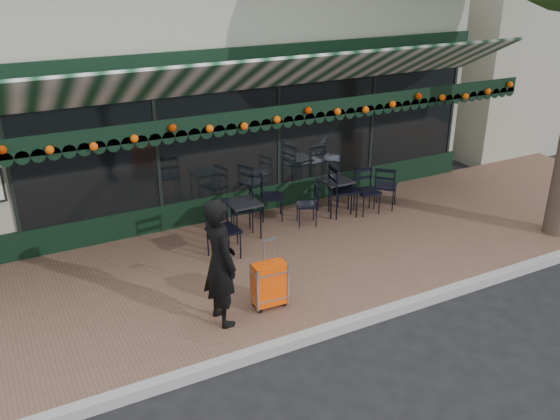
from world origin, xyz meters
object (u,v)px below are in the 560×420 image
chair_a_left (307,205)px  chair_b_right (272,197)px  suitcase (269,284)px  cafe_table_a (335,183)px  chair_b_front (224,231)px  woman (220,262)px  chair_b_left (242,209)px  chair_a_right (343,191)px  chair_a_extra (386,186)px  cafe_table_b (243,206)px  chair_a_front (367,192)px

chair_a_left → chair_b_right: size_ratio=0.87×
suitcase → cafe_table_a: 3.64m
cafe_table_a → chair_b_front: (-2.66, -0.73, -0.14)m
woman → chair_b_left: 2.99m
chair_a_right → chair_a_extra: chair_a_right is taller
chair_a_extra → chair_b_left: bearing=39.0°
woman → chair_b_right: woman is taller
chair_a_right → cafe_table_b: bearing=101.8°
woman → cafe_table_a: 4.22m
chair_a_extra → chair_b_front: chair_b_front is taller
cafe_table_b → chair_b_left: (0.09, 0.26, -0.19)m
woman → chair_b_front: (0.76, 1.73, -0.42)m
suitcase → chair_b_right: (1.47, 2.78, 0.09)m
cafe_table_b → chair_b_right: 0.97m
cafe_table_a → woman: bearing=-144.3°
suitcase → chair_b_front: (0.02, 1.72, 0.13)m
chair_a_extra → chair_a_front: bearing=52.3°
chair_a_left → chair_b_left: bearing=-83.1°
chair_b_right → chair_a_right: bearing=-87.2°
suitcase → cafe_table_a: (2.68, 2.44, 0.26)m
suitcase → chair_a_extra: 4.34m
chair_a_front → chair_b_front: (-3.22, -0.44, 0.05)m
chair_a_right → chair_a_extra: size_ratio=1.14×
cafe_table_a → chair_a_front: (0.56, -0.28, -0.19)m
chair_b_right → chair_a_front: bearing=-85.8°
chair_a_front → chair_a_extra: size_ratio=0.99×
suitcase → chair_a_right: (2.77, 2.29, 0.15)m
cafe_table_b → chair_a_right: size_ratio=0.67×
cafe_table_b → chair_b_left: bearing=72.1°
cafe_table_a → cafe_table_b: 2.04m
cafe_table_b → chair_a_extra: chair_a_extra is taller
cafe_table_b → chair_b_front: 0.85m
chair_b_right → chair_b_front: size_ratio=0.91×
cafe_table_a → chair_a_extra: (1.05, -0.22, -0.18)m
suitcase → chair_b_front: suitcase is taller
suitcase → chair_b_right: suitcase is taller
suitcase → chair_b_right: 3.14m
chair_b_front → woman: bearing=-120.1°
woman → chair_b_front: size_ratio=1.86×
cafe_table_a → chair_a_extra: size_ratio=0.78×
cafe_table_a → cafe_table_b: size_ratio=1.03×
chair_a_left → chair_b_right: bearing=-118.3°
cafe_table_b → chair_a_front: (2.60, -0.13, -0.17)m
cafe_table_b → chair_a_extra: 3.09m
chair_a_front → chair_b_left: chair_a_front is taller
suitcase → chair_b_front: size_ratio=1.10×
chair_a_front → chair_b_left: size_ratio=1.05×
chair_a_left → chair_a_extra: (1.81, -0.01, 0.06)m
cafe_table_a → chair_b_left: chair_b_left is taller
suitcase → cafe_table_b: suitcase is taller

